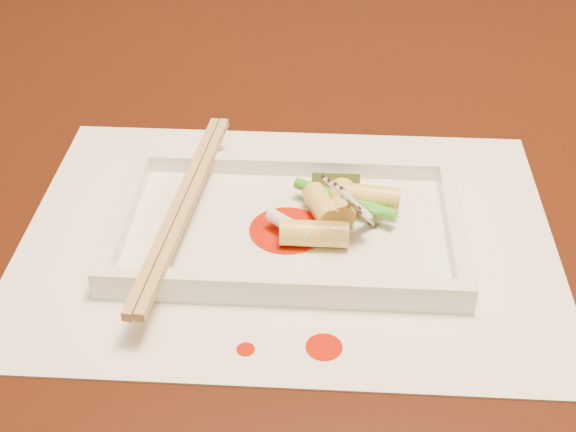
# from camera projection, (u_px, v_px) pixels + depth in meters

# --- Properties ---
(table) EXTENTS (1.40, 0.90, 0.75)m
(table) POSITION_uv_depth(u_px,v_px,m) (363.00, 272.00, 0.73)
(table) COLOR black
(table) RESTS_ON ground
(placemat) EXTENTS (0.40, 0.30, 0.00)m
(placemat) POSITION_uv_depth(u_px,v_px,m) (288.00, 236.00, 0.61)
(placemat) COLOR white
(placemat) RESTS_ON table
(sauce_splatter_a) EXTENTS (0.02, 0.02, 0.00)m
(sauce_splatter_a) POSITION_uv_depth(u_px,v_px,m) (324.00, 347.00, 0.51)
(sauce_splatter_a) COLOR red
(sauce_splatter_a) RESTS_ON placemat
(sauce_splatter_b) EXTENTS (0.01, 0.01, 0.00)m
(sauce_splatter_b) POSITION_uv_depth(u_px,v_px,m) (246.00, 349.00, 0.51)
(sauce_splatter_b) COLOR red
(sauce_splatter_b) RESTS_ON placemat
(plate_base) EXTENTS (0.26, 0.16, 0.01)m
(plate_base) POSITION_uv_depth(u_px,v_px,m) (288.00, 231.00, 0.60)
(plate_base) COLOR white
(plate_base) RESTS_ON placemat
(plate_rim_far) EXTENTS (0.26, 0.01, 0.01)m
(plate_rim_far) POSITION_uv_depth(u_px,v_px,m) (293.00, 165.00, 0.66)
(plate_rim_far) COLOR white
(plate_rim_far) RESTS_ON plate_base
(plate_rim_near) EXTENTS (0.26, 0.01, 0.01)m
(plate_rim_near) POSITION_uv_depth(u_px,v_px,m) (281.00, 285.00, 0.54)
(plate_rim_near) COLOR white
(plate_rim_near) RESTS_ON plate_base
(plate_rim_left) EXTENTS (0.01, 0.14, 0.01)m
(plate_rim_left) POSITION_uv_depth(u_px,v_px,m) (124.00, 213.00, 0.60)
(plate_rim_left) COLOR white
(plate_rim_left) RESTS_ON plate_base
(plate_rim_right) EXTENTS (0.01, 0.14, 0.01)m
(plate_rim_right) POSITION_uv_depth(u_px,v_px,m) (455.00, 225.00, 0.59)
(plate_rim_right) COLOR white
(plate_rim_right) RESTS_ON plate_base
(veg_piece) EXTENTS (0.04, 0.03, 0.01)m
(veg_piece) POSITION_uv_depth(u_px,v_px,m) (336.00, 190.00, 0.63)
(veg_piece) COLOR black
(veg_piece) RESTS_ON plate_base
(scallion_white) EXTENTS (0.04, 0.03, 0.01)m
(scallion_white) POSITION_uv_depth(u_px,v_px,m) (290.00, 225.00, 0.58)
(scallion_white) COLOR #EAEACC
(scallion_white) RESTS_ON plate_base
(scallion_green) EXTENTS (0.08, 0.05, 0.01)m
(scallion_green) POSITION_uv_depth(u_px,v_px,m) (345.00, 199.00, 0.61)
(scallion_green) COLOR #288F17
(scallion_green) RESTS_ON plate_base
(chopstick_a) EXTENTS (0.03, 0.24, 0.01)m
(chopstick_a) POSITION_uv_depth(u_px,v_px,m) (178.00, 204.00, 0.60)
(chopstick_a) COLOR tan
(chopstick_a) RESTS_ON plate_rim_near
(chopstick_b) EXTENTS (0.03, 0.24, 0.01)m
(chopstick_b) POSITION_uv_depth(u_px,v_px,m) (189.00, 204.00, 0.60)
(chopstick_b) COLOR tan
(chopstick_b) RESTS_ON plate_rim_near
(fork) EXTENTS (0.09, 0.10, 0.14)m
(fork) POSITION_uv_depth(u_px,v_px,m) (388.00, 132.00, 0.57)
(fork) COLOR silver
(fork) RESTS_ON plate_base
(sauce_blob_0) EXTENTS (0.06, 0.06, 0.00)m
(sauce_blob_0) POSITION_uv_depth(u_px,v_px,m) (287.00, 230.00, 0.60)
(sauce_blob_0) COLOR red
(sauce_blob_0) RESTS_ON plate_base
(rice_cake_0) EXTENTS (0.05, 0.02, 0.02)m
(rice_cake_0) POSITION_uv_depth(u_px,v_px,m) (314.00, 234.00, 0.58)
(rice_cake_0) COLOR #F3DD71
(rice_cake_0) RESTS_ON plate_base
(rice_cake_1) EXTENTS (0.03, 0.04, 0.02)m
(rice_cake_1) POSITION_uv_depth(u_px,v_px,m) (322.00, 206.00, 0.61)
(rice_cake_1) COLOR #F3DD71
(rice_cake_1) RESTS_ON plate_base
(rice_cake_2) EXTENTS (0.05, 0.02, 0.02)m
(rice_cake_2) POSITION_uv_depth(u_px,v_px,m) (366.00, 195.00, 0.61)
(rice_cake_2) COLOR #F3DD71
(rice_cake_2) RESTS_ON plate_base
(rice_cake_3) EXTENTS (0.02, 0.04, 0.02)m
(rice_cake_3) POSITION_uv_depth(u_px,v_px,m) (342.00, 202.00, 0.61)
(rice_cake_3) COLOR #F3DD71
(rice_cake_3) RESTS_ON plate_base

